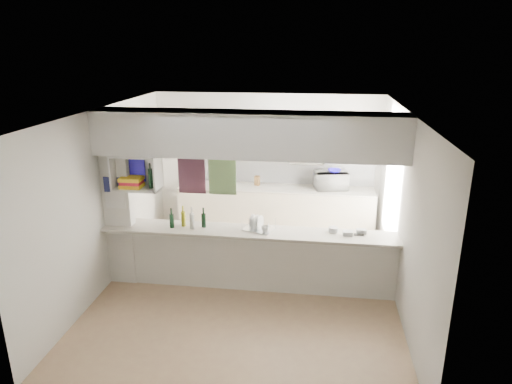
% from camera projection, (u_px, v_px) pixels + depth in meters
% --- Properties ---
extents(floor, '(4.80, 4.80, 0.00)m').
position_uv_depth(floor, '(248.00, 288.00, 6.75)').
color(floor, '#A17B5D').
rests_on(floor, ground).
extents(ceiling, '(4.80, 4.80, 0.00)m').
position_uv_depth(ceiling, '(247.00, 112.00, 5.95)').
color(ceiling, white).
rests_on(ceiling, wall_back).
extents(wall_back, '(4.20, 0.00, 4.20)m').
position_uv_depth(wall_back, '(267.00, 163.00, 8.62)').
color(wall_back, silver).
rests_on(wall_back, floor).
extents(wall_left, '(0.00, 4.80, 4.80)m').
position_uv_depth(wall_left, '(105.00, 199.00, 6.62)').
color(wall_left, silver).
rests_on(wall_left, floor).
extents(wall_right, '(0.00, 4.80, 4.80)m').
position_uv_depth(wall_right, '(403.00, 212.00, 6.08)').
color(wall_right, silver).
rests_on(wall_right, floor).
extents(servery_partition, '(4.20, 0.50, 2.60)m').
position_uv_depth(servery_partition, '(235.00, 180.00, 6.27)').
color(servery_partition, silver).
rests_on(servery_partition, floor).
extents(cubby_shelf, '(0.65, 0.35, 0.50)m').
position_uv_depth(cubby_shelf, '(136.00, 174.00, 6.37)').
color(cubby_shelf, white).
rests_on(cubby_shelf, bulkhead).
extents(kitchen_run, '(3.60, 0.63, 2.24)m').
position_uv_depth(kitchen_run, '(274.00, 191.00, 8.49)').
color(kitchen_run, beige).
rests_on(kitchen_run, floor).
extents(microwave, '(0.65, 0.50, 0.32)m').
position_uv_depth(microwave, '(331.00, 180.00, 8.29)').
color(microwave, white).
rests_on(microwave, bench_top).
extents(bowl, '(0.23, 0.23, 0.06)m').
position_uv_depth(bowl, '(334.00, 171.00, 8.20)').
color(bowl, '#160D98').
rests_on(bowl, microwave).
extents(dish_rack, '(0.49, 0.42, 0.22)m').
position_uv_depth(dish_rack, '(259.00, 224.00, 6.48)').
color(dish_rack, silver).
rests_on(dish_rack, breakfast_bar).
extents(cup, '(0.13, 0.13, 0.09)m').
position_uv_depth(cup, '(265.00, 229.00, 6.38)').
color(cup, white).
rests_on(cup, dish_rack).
extents(wine_bottles, '(0.51, 0.14, 0.32)m').
position_uv_depth(wine_bottles, '(188.00, 220.00, 6.55)').
color(wine_bottles, black).
rests_on(wine_bottles, breakfast_bar).
extents(plastic_tubs, '(0.52, 0.22, 0.07)m').
position_uv_depth(plastic_tubs, '(345.00, 231.00, 6.37)').
color(plastic_tubs, silver).
rests_on(plastic_tubs, breakfast_bar).
extents(utensil_jar, '(0.11, 0.11, 0.16)m').
position_uv_depth(utensil_jar, '(226.00, 181.00, 8.57)').
color(utensil_jar, black).
rests_on(utensil_jar, bench_top).
extents(knife_block, '(0.11, 0.10, 0.18)m').
position_uv_depth(knife_block, '(257.00, 181.00, 8.52)').
color(knife_block, '#54391C').
rests_on(knife_block, bench_top).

